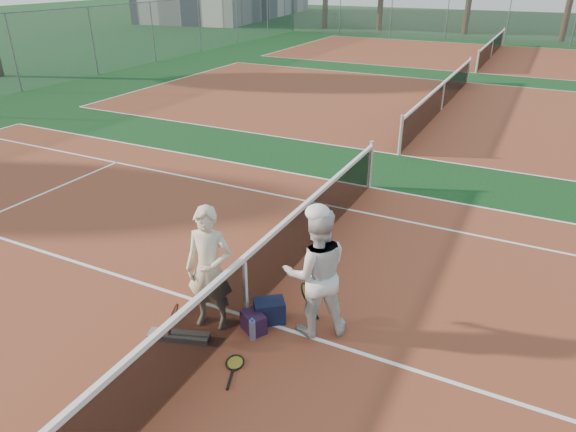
{
  "coord_description": "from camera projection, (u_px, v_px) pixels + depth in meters",
  "views": [
    {
      "loc": [
        3.25,
        -5.14,
        4.55
      ],
      "look_at": [
        0.0,
        1.33,
        1.05
      ],
      "focal_mm": 32.0,
      "sensor_mm": 36.0,
      "label": 1
    }
  ],
  "objects": [
    {
      "name": "racket_spare",
      "position": [
        235.0,
        363.0,
        6.55
      ],
      "size": [
        0.47,
        0.66,
        0.03
      ],
      "primitive_type": null,
      "rotation": [
        0.0,
        0.0,
        1.93
      ],
      "color": "black",
      "rests_on": "ground"
    },
    {
      "name": "player_a",
      "position": [
        209.0,
        269.0,
        6.91
      ],
      "size": [
        0.74,
        0.57,
        1.8
      ],
      "primitive_type": "imported",
      "rotation": [
        0.0,
        0.0,
        0.24
      ],
      "color": "beige",
      "rests_on": "ground"
    },
    {
      "name": "net_far_a",
      "position": [
        443.0,
        96.0,
        18.06
      ],
      "size": [
        0.1,
        10.98,
        1.02
      ],
      "primitive_type": null,
      "color": "black",
      "rests_on": "ground"
    },
    {
      "name": "fence_back",
      "position": [
        508.0,
        19.0,
        34.12
      ],
      "size": [
        32.0,
        0.06,
        3.0
      ],
      "primitive_type": null,
      "color": "slate",
      "rests_on": "ground"
    },
    {
      "name": "racket_black_held",
      "position": [
        305.0,
        301.0,
        7.3
      ],
      "size": [
        0.32,
        0.32,
        0.56
      ],
      "primitive_type": null,
      "rotation": [
        0.0,
        0.0,
        3.37
      ],
      "color": "black",
      "rests_on": "ground"
    },
    {
      "name": "court_far_a",
      "position": [
        441.0,
        110.0,
        18.29
      ],
      "size": [
        23.77,
        10.97,
        0.01
      ],
      "primitive_type": "cube",
      "color": "brown",
      "rests_on": "ground"
    },
    {
      "name": "net_cover_canvas",
      "position": [
        179.0,
        336.0,
        6.97
      ],
      "size": [
        0.86,
        0.45,
        0.09
      ],
      "primitive_type": "cube",
      "rotation": [
        0.0,
        0.0,
        0.32
      ],
      "color": "#67615D",
      "rests_on": "ground"
    },
    {
      "name": "sports_bag_navy",
      "position": [
        269.0,
        311.0,
        7.28
      ],
      "size": [
        0.52,
        0.49,
        0.34
      ],
      "primitive_type": "cube",
      "rotation": [
        0.0,
        0.0,
        0.65
      ],
      "color": "black",
      "rests_on": "ground"
    },
    {
      "name": "water_bottle",
      "position": [
        252.0,
        330.0,
        6.92
      ],
      "size": [
        0.09,
        0.09,
        0.3
      ],
      "primitive_type": "cylinder",
      "color": "#C8DFFE",
      "rests_on": "ground"
    },
    {
      "name": "racket_red",
      "position": [
        175.0,
        323.0,
        6.83
      ],
      "size": [
        0.27,
        0.31,
        0.58
      ],
      "primitive_type": null,
      "rotation": [
        0.0,
        0.0,
        0.27
      ],
      "color": "maroon",
      "rests_on": "ground"
    },
    {
      "name": "net_far_b",
      "position": [
        492.0,
        48.0,
        28.92
      ],
      "size": [
        0.1,
        10.98,
        1.02
      ],
      "primitive_type": null,
      "color": "black",
      "rests_on": "ground"
    },
    {
      "name": "ground",
      "position": [
        247.0,
        317.0,
        7.43
      ],
      "size": [
        130.0,
        130.0,
        0.0
      ],
      "primitive_type": "plane",
      "color": "#0E3415",
      "rests_on": "ground"
    },
    {
      "name": "court_main",
      "position": [
        247.0,
        317.0,
        7.43
      ],
      "size": [
        23.77,
        10.97,
        0.01
      ],
      "primitive_type": "cube",
      "color": "brown",
      "rests_on": "ground"
    },
    {
      "name": "player_b",
      "position": [
        316.0,
        273.0,
        6.79
      ],
      "size": [
        1.13,
        1.08,
        1.84
      ],
      "primitive_type": "imported",
      "rotation": [
        0.0,
        0.0,
        3.73
      ],
      "color": "silver",
      "rests_on": "ground"
    },
    {
      "name": "sports_bag_purple",
      "position": [
        254.0,
        322.0,
        7.09
      ],
      "size": [
        0.42,
        0.38,
        0.28
      ],
      "primitive_type": "cube",
      "rotation": [
        0.0,
        0.0,
        -0.52
      ],
      "color": "black",
      "rests_on": "ground"
    },
    {
      "name": "net_main",
      "position": [
        245.0,
        287.0,
        7.21
      ],
      "size": [
        0.1,
        10.98,
        1.02
      ],
      "primitive_type": null,
      "color": "black",
      "rests_on": "ground"
    },
    {
      "name": "court_far_b",
      "position": [
        491.0,
        57.0,
        29.14
      ],
      "size": [
        23.77,
        10.97,
        0.01
      ],
      "primitive_type": "cube",
      "color": "brown",
      "rests_on": "ground"
    }
  ]
}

